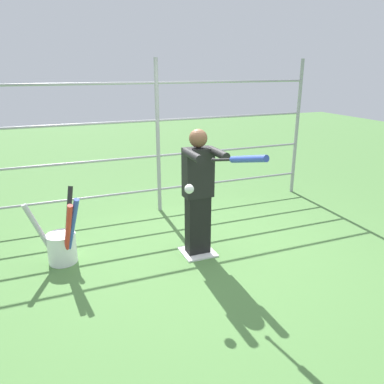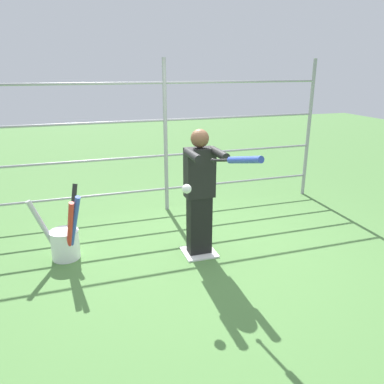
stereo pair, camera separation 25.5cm
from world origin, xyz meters
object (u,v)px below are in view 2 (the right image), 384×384
(batter, at_px, (200,190))
(bat_bucket, at_px, (65,240))
(baseball_bat_swinging, at_px, (240,160))
(softball_in_flight, at_px, (187,189))

(batter, distance_m, bat_bucket, 1.73)
(baseball_bat_swinging, bearing_deg, softball_in_flight, -37.37)
(batter, height_order, bat_bucket, batter)
(bat_bucket, bearing_deg, baseball_bat_swinging, 142.66)
(softball_in_flight, distance_m, bat_bucket, 1.76)
(batter, bearing_deg, softball_in_flight, 59.04)
(batter, relative_size, bat_bucket, 1.75)
(batter, distance_m, baseball_bat_swinging, 1.05)
(batter, bearing_deg, bat_bucket, -13.65)
(baseball_bat_swinging, relative_size, bat_bucket, 0.93)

